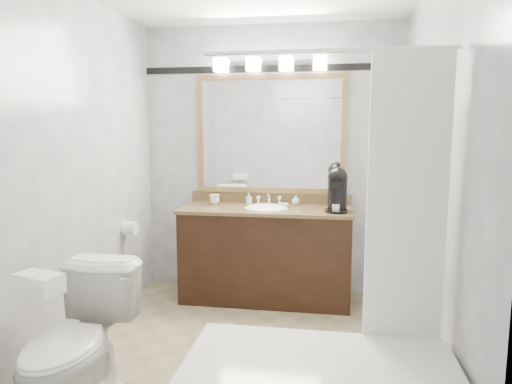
# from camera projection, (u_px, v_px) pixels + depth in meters

# --- Properties ---
(room) EXTENTS (2.42, 2.62, 2.52)m
(room) POSITION_uv_depth(u_px,v_px,m) (245.00, 175.00, 3.03)
(room) COLOR gray
(room) RESTS_ON ground
(vanity) EXTENTS (1.53, 0.58, 0.97)m
(vanity) POSITION_uv_depth(u_px,v_px,m) (266.00, 252.00, 4.14)
(vanity) COLOR black
(vanity) RESTS_ON ground
(mirror) EXTENTS (1.40, 0.04, 1.10)m
(mirror) POSITION_uv_depth(u_px,v_px,m) (270.00, 134.00, 4.25)
(mirror) COLOR #A47B4A
(mirror) RESTS_ON room
(vanity_light_bar) EXTENTS (1.02, 0.14, 0.12)m
(vanity_light_bar) POSITION_uv_depth(u_px,v_px,m) (270.00, 64.00, 4.11)
(vanity_light_bar) COLOR silver
(vanity_light_bar) RESTS_ON room
(accent_stripe) EXTENTS (2.40, 0.01, 0.06)m
(accent_stripe) POSITION_uv_depth(u_px,v_px,m) (271.00, 69.00, 4.18)
(accent_stripe) COLOR black
(accent_stripe) RESTS_ON room
(tp_roll) EXTENTS (0.11, 0.12, 0.12)m
(tp_roll) POSITION_uv_depth(u_px,v_px,m) (130.00, 228.00, 3.94)
(tp_roll) COLOR white
(tp_roll) RESTS_ON room
(toilet) EXTENTS (0.45, 0.78, 0.80)m
(toilet) POSITION_uv_depth(u_px,v_px,m) (76.00, 346.00, 2.44)
(toilet) COLOR white
(toilet) RESTS_ON ground
(tissue_box) EXTENTS (0.24, 0.18, 0.09)m
(tissue_box) POSITION_uv_depth(u_px,v_px,m) (39.00, 283.00, 2.12)
(tissue_box) COLOR white
(tissue_box) RESTS_ON toilet
(coffee_maker) EXTENTS (0.20, 0.25, 0.38)m
(coffee_maker) POSITION_uv_depth(u_px,v_px,m) (337.00, 189.00, 3.90)
(coffee_maker) COLOR black
(coffee_maker) RESTS_ON vanity
(cup_left) EXTENTS (0.10, 0.10, 0.07)m
(cup_left) POSITION_uv_depth(u_px,v_px,m) (215.00, 201.00, 4.26)
(cup_left) COLOR white
(cup_left) RESTS_ON vanity
(cup_right) EXTENTS (0.10, 0.10, 0.09)m
(cup_right) POSITION_uv_depth(u_px,v_px,m) (214.00, 199.00, 4.30)
(cup_right) COLOR white
(cup_right) RESTS_ON vanity
(soap_bottle_a) EXTENTS (0.06, 0.06, 0.11)m
(soap_bottle_a) POSITION_uv_depth(u_px,v_px,m) (249.00, 199.00, 4.25)
(soap_bottle_a) COLOR white
(soap_bottle_a) RESTS_ON vanity
(soap_bottle_b) EXTENTS (0.10, 0.10, 0.09)m
(soap_bottle_b) POSITION_uv_depth(u_px,v_px,m) (296.00, 200.00, 4.23)
(soap_bottle_b) COLOR white
(soap_bottle_b) RESTS_ON vanity
(soap_bar) EXTENTS (0.10, 0.07, 0.03)m
(soap_bar) POSITION_uv_depth(u_px,v_px,m) (283.00, 205.00, 4.17)
(soap_bar) COLOR beige
(soap_bar) RESTS_ON vanity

